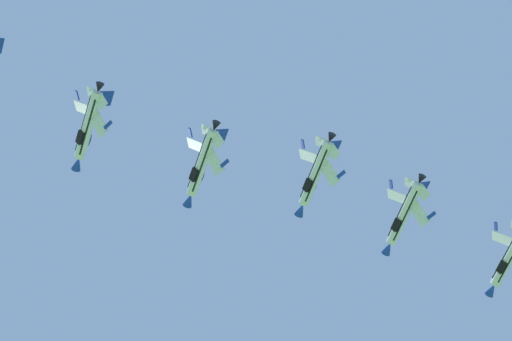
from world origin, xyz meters
TOP-DOWN VIEW (x-y plane):
  - fighter_jet_left_wing at (-48.72, 37.98)m, footprint 12.30×12.51m
  - fighter_jet_right_wing at (-34.79, 50.85)m, footprint 12.31×12.51m
  - fighter_jet_left_outer at (-19.45, 61.65)m, footprint 12.29×12.51m
  - fighter_jet_right_outer at (-8.90, 74.62)m, footprint 12.30×12.51m
  - fighter_jet_trail_slot at (4.50, 88.19)m, footprint 12.31×12.51m

SIDE VIEW (x-z plane):
  - fighter_jet_trail_slot at x=4.50m, z-range 132.40..140.17m
  - fighter_jet_right_wing at x=-34.79m, z-range 132.85..140.63m
  - fighter_jet_left_wing at x=-48.72m, z-range 134.56..142.29m
  - fighter_jet_right_outer at x=-8.90m, z-range 135.13..142.85m
  - fighter_jet_left_outer at x=-19.45m, z-range 135.59..143.27m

